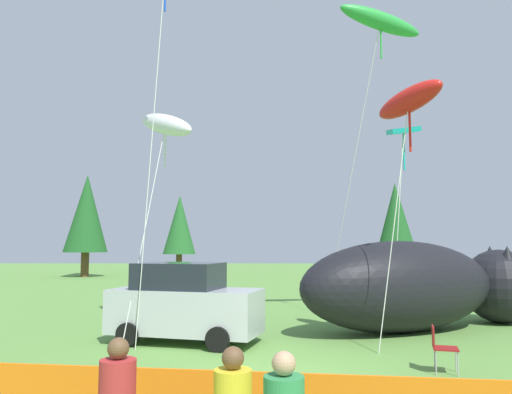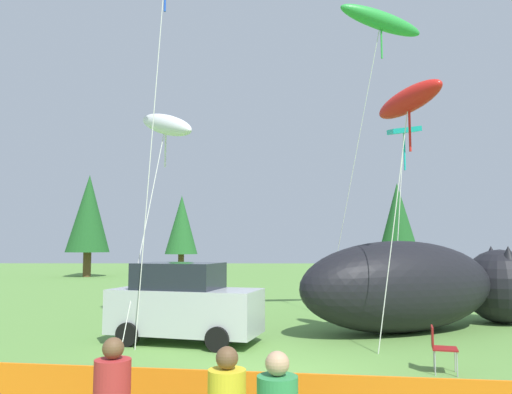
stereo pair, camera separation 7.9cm
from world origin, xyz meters
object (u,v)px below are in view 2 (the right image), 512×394
(folding_chair, at_px, (440,345))
(inflatable_cat, at_px, (423,289))
(parked_car, at_px, (184,304))
(kite_teal_diamond, at_px, (404,134))
(kite_red_lizard, at_px, (409,101))
(kite_green_fish, at_px, (381,22))
(kite_white_ghost, at_px, (166,125))

(folding_chair, xyz_separation_m, inflatable_cat, (1.25, 4.91, 0.66))
(parked_car, bearing_deg, kite_teal_diamond, 38.92)
(parked_car, distance_m, inflatable_cat, 7.02)
(inflatable_cat, xyz_separation_m, kite_teal_diamond, (-0.14, 0.98, 4.88))
(kite_red_lizard, distance_m, kite_teal_diamond, 3.81)
(kite_red_lizard, xyz_separation_m, kite_green_fish, (0.29, 3.83, 3.85))
(parked_car, xyz_separation_m, kite_teal_diamond, (6.60, 2.92, 5.10))
(inflatable_cat, height_order, kite_green_fish, kite_green_fish)
(folding_chair, height_order, inflatable_cat, inflatable_cat)
(kite_red_lizard, xyz_separation_m, kite_teal_diamond, (0.91, 3.70, 0.01))
(inflatable_cat, height_order, kite_teal_diamond, kite_teal_diamond)
(folding_chair, height_order, kite_white_ghost, kite_white_ghost)
(kite_green_fish, bearing_deg, folding_chair, -94.68)
(folding_chair, bearing_deg, kite_white_ghost, 159.16)
(parked_car, height_order, inflatable_cat, inflatable_cat)
(inflatable_cat, bearing_deg, kite_green_fish, 99.49)
(kite_white_ghost, relative_size, kite_teal_diamond, 1.08)
(parked_car, bearing_deg, kite_green_fish, 42.07)
(parked_car, xyz_separation_m, kite_red_lizard, (5.69, -0.78, 5.09))
(parked_car, relative_size, folding_chair, 4.58)
(folding_chair, bearing_deg, kite_green_fish, 101.02)
(inflatable_cat, relative_size, kite_white_ghost, 1.21)
(kite_red_lizard, bearing_deg, folding_chair, -95.21)
(kite_teal_diamond, bearing_deg, kite_white_ghost, -171.25)
(inflatable_cat, distance_m, kite_white_ghost, 9.09)
(inflatable_cat, height_order, kite_red_lizard, kite_red_lizard)
(kite_red_lizard, bearing_deg, kite_white_ghost, 158.90)
(inflatable_cat, bearing_deg, kite_white_ghost, 156.53)
(kite_white_ghost, distance_m, kite_green_fish, 7.98)
(inflatable_cat, height_order, kite_white_ghost, kite_white_ghost)
(parked_car, xyz_separation_m, folding_chair, (5.49, -2.97, -0.44))
(kite_green_fish, relative_size, kite_teal_diamond, 1.65)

